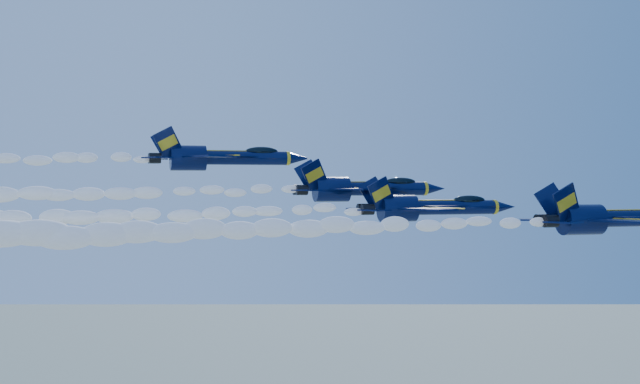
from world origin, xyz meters
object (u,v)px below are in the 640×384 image
object	(u,v)px
jet_lead	(615,218)
jet_second	(429,207)
jet_fourth	(220,157)
jet_third	(362,188)

from	to	relation	value
jet_lead	jet_second	xyz separation A→B (m)	(-14.86, 6.51, 0.89)
jet_fourth	jet_lead	bearing A→B (deg)	-36.00
jet_lead	jet_third	xyz separation A→B (m)	(-19.14, 12.81, 2.55)
jet_lead	jet_fourth	bearing A→B (deg)	144.00
jet_second	jet_third	distance (m)	7.79
jet_lead	jet_third	bearing A→B (deg)	146.21
jet_second	jet_fourth	size ratio (longest dim) A/B	0.91
jet_lead	jet_second	world-z (taller)	jet_second
jet_second	jet_third	size ratio (longest dim) A/B	0.99
jet_lead	jet_third	size ratio (longest dim) A/B	1.12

